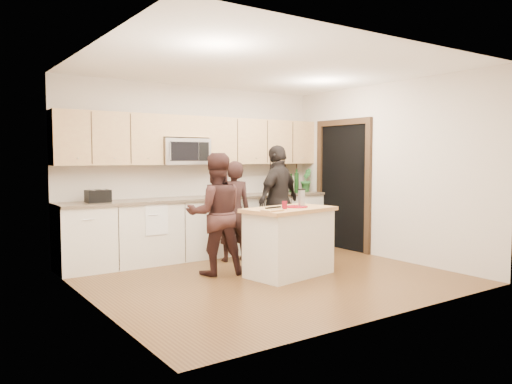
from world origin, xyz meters
TOP-DOWN VIEW (x-y plane):
  - floor at (0.00, 0.00)m, footprint 4.50×4.50m
  - room_shell at (0.00, 0.00)m, footprint 4.52×4.02m
  - back_cabinetry at (0.00, 1.69)m, footprint 4.50×0.66m
  - upper_cabinetry at (0.03, 1.83)m, footprint 4.50×0.33m
  - microwave at (-0.31, 1.80)m, footprint 0.76×0.41m
  - doorway at (2.23, 0.90)m, footprint 0.06×1.25m
  - framed_picture at (1.95, 1.98)m, footprint 0.30×0.03m
  - dish_towel at (-0.95, 1.50)m, footprint 0.34×0.60m
  - island at (0.29, -0.09)m, footprint 1.30×0.89m
  - red_plate at (0.40, -0.09)m, footprint 0.31×0.31m
  - box_grater at (0.48, -0.10)m, footprint 0.09×0.05m
  - drink_glass at (0.13, -0.18)m, footprint 0.07×0.07m
  - cutting_board at (-0.15, -0.31)m, footprint 0.27×0.21m
  - tongs at (-0.04, -0.17)m, footprint 0.27×0.07m
  - knife at (-0.07, -0.29)m, footprint 0.20×0.05m
  - toaster at (-1.68, 1.67)m, footprint 0.31×0.23m
  - bottle_cluster at (1.68, 1.69)m, footprint 0.62×0.29m
  - orchid at (2.10, 1.72)m, footprint 0.29×0.29m
  - woman_left at (0.16, 1.11)m, footprint 0.63×0.50m
  - woman_center at (-0.48, 0.52)m, footprint 0.94×0.83m
  - woman_right at (1.01, 1.10)m, footprint 1.11×0.77m

SIDE VIEW (x-z plane):
  - floor at x=0.00m, z-range 0.00..0.00m
  - island at x=0.29m, z-range 0.00..0.90m
  - back_cabinetry at x=0.00m, z-range 0.00..0.94m
  - woman_left at x=0.16m, z-range 0.00..1.51m
  - dish_towel at x=-0.95m, z-range 0.56..1.04m
  - woman_center at x=-0.48m, z-range 0.00..1.62m
  - woman_right at x=1.01m, z-range 0.00..1.75m
  - red_plate at x=0.40m, z-range 0.90..0.92m
  - cutting_board at x=-0.15m, z-range 0.90..0.92m
  - knife at x=-0.07m, z-range 0.92..0.93m
  - tongs at x=-0.04m, z-range 0.92..0.94m
  - drink_glass at x=0.13m, z-range 0.90..1.00m
  - toaster at x=-1.68m, z-range 0.94..1.11m
  - box_grater at x=0.48m, z-range 0.92..1.15m
  - bottle_cluster at x=1.68m, z-range 0.91..1.32m
  - orchid at x=2.10m, z-range 0.94..1.36m
  - doorway at x=2.23m, z-range 0.06..2.26m
  - framed_picture at x=1.95m, z-range 1.09..1.47m
  - microwave at x=-0.31m, z-range 1.45..1.85m
  - room_shell at x=0.00m, z-range 0.38..3.09m
  - upper_cabinetry at x=0.03m, z-range 1.47..2.22m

